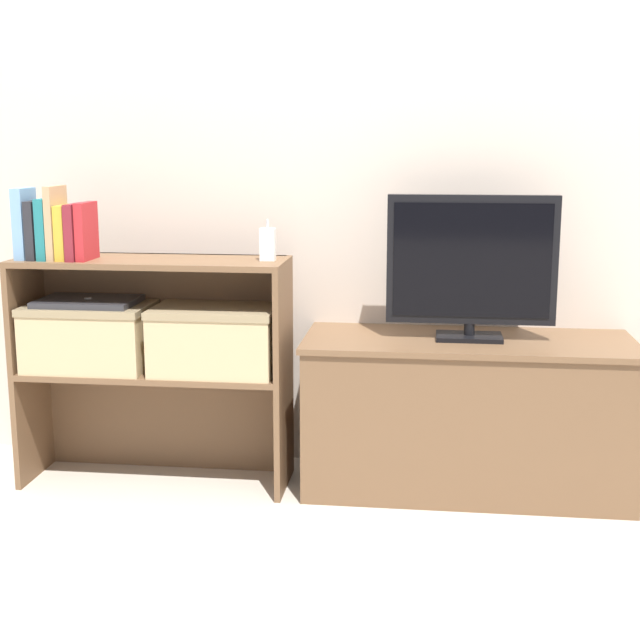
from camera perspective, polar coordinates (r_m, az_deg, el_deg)
The scene contains 17 objects.
ground_plane at distance 3.02m, azimuth -0.36°, elevation -11.75°, with size 16.00×16.00×0.00m, color #BCB2A3.
wall_back at distance 3.23m, azimuth 0.69°, elevation 11.64°, with size 10.00×0.05×2.40m.
tv_stand at distance 3.11m, azimuth 9.35°, elevation -5.98°, with size 1.11×0.45×0.53m.
tv at distance 2.99m, azimuth 9.67°, elevation 3.55°, with size 0.56×0.14×0.48m.
bookshelf_lower_tier at distance 3.24m, azimuth -10.14°, elevation -5.31°, with size 0.93×0.31×0.41m.
bookshelf_upper_tier at distance 3.15m, azimuth -10.39°, elevation 1.59°, with size 0.93×0.31×0.38m.
book_skyblue at distance 3.17m, azimuth -18.37°, elevation 5.88°, with size 0.04×0.12×0.24m.
book_charcoal at distance 3.16m, azimuth -17.67°, elevation 5.51°, with size 0.03×0.13×0.20m.
book_teal at distance 3.14m, azimuth -17.04°, elevation 5.60°, with size 0.03×0.13×0.20m.
book_tan at distance 3.12m, azimuth -16.52°, elevation 5.98°, with size 0.02×0.14×0.25m.
book_mustard at distance 3.12m, azimuth -15.96°, elevation 5.42°, with size 0.03×0.13×0.18m.
book_maroon at distance 3.10m, azimuth -15.30°, elevation 5.48°, with size 0.03×0.15×0.19m.
book_crimson at distance 3.09m, azimuth -14.72°, elevation 5.52°, with size 0.03×0.14×0.19m.
baby_monitor at distance 2.97m, azimuth -3.37°, elevation 4.86°, with size 0.05×0.03×0.14m.
storage_basket_left at distance 3.18m, azimuth -14.52°, elevation -0.84°, with size 0.42×0.27×0.23m.
storage_basket_right at distance 3.05m, azimuth -6.72°, elevation -1.08°, with size 0.42×0.27×0.23m.
laptop at distance 3.16m, azimuth -14.62°, elevation 1.16°, with size 0.33×0.23×0.02m.
Camera 1 is at (0.36, -2.75, 1.18)m, focal length 50.00 mm.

